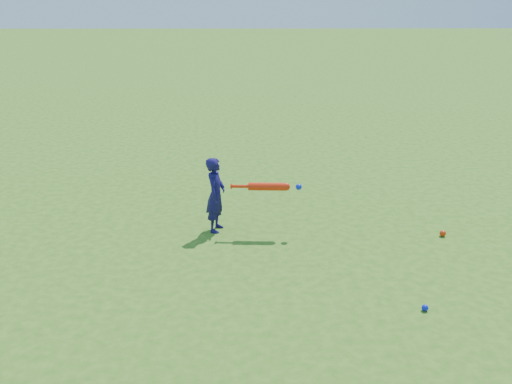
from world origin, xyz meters
TOP-DOWN VIEW (x-y plane):
  - ground at (0.00, 0.00)m, footprint 80.00×80.00m
  - child at (0.39, 0.35)m, footprint 0.30×0.39m
  - ground_ball_red at (3.19, 0.12)m, footprint 0.08×0.08m
  - ground_ball_blue at (2.47, -1.60)m, footprint 0.06×0.06m
  - bat_swing at (1.06, 0.27)m, footprint 0.87×0.12m

SIDE VIEW (x-z plane):
  - ground at x=0.00m, z-range 0.00..0.00m
  - ground_ball_blue at x=2.47m, z-range 0.00..0.06m
  - ground_ball_red at x=3.19m, z-range 0.00..0.08m
  - child at x=0.39m, z-range 0.00..0.95m
  - bat_swing at x=1.06m, z-range 0.56..0.66m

